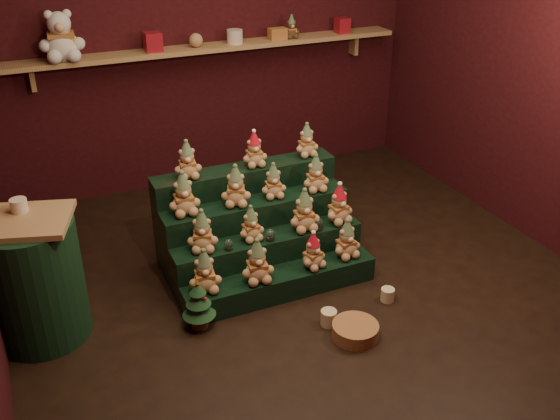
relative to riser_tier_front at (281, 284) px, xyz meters
name	(u,v)px	position (x,y,z in m)	size (l,w,h in m)	color
ground	(300,280)	(0.20, 0.11, -0.09)	(4.00, 4.00, 0.00)	black
back_wall	(203,32)	(0.20, 2.16, 1.31)	(4.00, 0.10, 2.80)	black
front_wall	(549,250)	(0.20, -1.94, 1.31)	(4.00, 0.10, 2.80)	black
right_wall	(550,61)	(2.25, 0.11, 1.31)	(0.10, 4.00, 2.80)	black
back_shelf	(210,48)	(0.20, 1.98, 1.20)	(3.60, 0.26, 0.24)	tan
riser_tier_front	(281,284)	(0.00, 0.00, 0.00)	(1.40, 0.22, 0.18)	black
riser_tier_midfront	(268,258)	(0.00, 0.22, 0.09)	(1.40, 0.22, 0.36)	black
riser_tier_midback	(257,233)	(0.00, 0.44, 0.18)	(1.40, 0.22, 0.54)	black
riser_tier_back	(246,210)	(0.00, 0.66, 0.27)	(1.40, 0.22, 0.72)	black
teddy_0	(205,271)	(-0.54, 0.02, 0.24)	(0.22, 0.20, 0.31)	tan
teddy_1	(257,261)	(-0.18, -0.02, 0.25)	(0.22, 0.20, 0.31)	tan
teddy_2	(313,251)	(0.24, -0.02, 0.22)	(0.19, 0.17, 0.27)	tan
teddy_3	(347,239)	(0.52, 0.01, 0.23)	(0.21, 0.19, 0.29)	tan
teddy_4	(202,231)	(-0.48, 0.23, 0.42)	(0.21, 0.19, 0.29)	tan
teddy_5	(251,223)	(-0.13, 0.23, 0.40)	(0.18, 0.16, 0.25)	tan
teddy_6	(304,210)	(0.27, 0.21, 0.43)	(0.22, 0.20, 0.31)	tan
teddy_7	(339,204)	(0.56, 0.21, 0.42)	(0.21, 0.19, 0.30)	tan
teddy_8	(183,194)	(-0.53, 0.46, 0.60)	(0.22, 0.20, 0.31)	tan
teddy_9	(236,186)	(-0.15, 0.44, 0.60)	(0.21, 0.19, 0.30)	tan
teddy_10	(273,181)	(0.14, 0.45, 0.58)	(0.18, 0.17, 0.26)	tan
teddy_11	(316,173)	(0.47, 0.42, 0.59)	(0.20, 0.18, 0.28)	tan
teddy_12	(187,160)	(-0.43, 0.65, 0.77)	(0.20, 0.18, 0.27)	tan
teddy_13	(254,149)	(0.08, 0.65, 0.76)	(0.19, 0.17, 0.26)	tan
teddy_14	(307,140)	(0.51, 0.67, 0.76)	(0.18, 0.16, 0.25)	tan
snow_globe_a	(229,245)	(-0.32, 0.16, 0.31)	(0.06, 0.06, 0.08)	black
snow_globe_b	(270,235)	(-0.01, 0.16, 0.31)	(0.06, 0.06, 0.09)	black
snow_globe_c	(318,224)	(0.37, 0.16, 0.32)	(0.07, 0.07, 0.09)	black
side_table	(35,279)	(-1.56, 0.23, 0.33)	(0.66, 0.60, 0.84)	tan
table_ornament	(19,205)	(-1.56, 0.33, 0.79)	(0.10, 0.10, 0.08)	beige
mini_christmas_tree	(199,304)	(-0.63, -0.11, 0.09)	(0.22, 0.22, 0.37)	#452E18
mug_left	(329,318)	(0.15, -0.44, -0.04)	(0.11, 0.11, 0.11)	beige
mug_right	(388,295)	(0.65, -0.37, -0.04)	(0.09, 0.09, 0.09)	beige
wicker_basket	(355,331)	(0.25, -0.62, -0.04)	(0.30, 0.30, 0.09)	#9A6A3E
white_bear	(60,29)	(-1.03, 1.95, 1.48)	(0.35, 0.32, 0.50)	white
brown_bear	(292,27)	(0.97, 1.95, 1.33)	(0.14, 0.13, 0.20)	#51341B
gift_tin_red_a	(153,42)	(-0.31, 1.96, 1.31)	(0.14, 0.14, 0.16)	#A91A27
gift_tin_cream	(235,37)	(0.43, 1.96, 1.29)	(0.14, 0.14, 0.12)	beige
gift_tin_red_b	(342,25)	(1.51, 1.96, 1.30)	(0.12, 0.12, 0.14)	#A91A27
shelf_plush_ball	(196,40)	(0.07, 1.96, 1.29)	(0.12, 0.12, 0.12)	tan
scarf_gift_box	(278,34)	(0.84, 1.96, 1.28)	(0.16, 0.10, 0.10)	#EA5921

